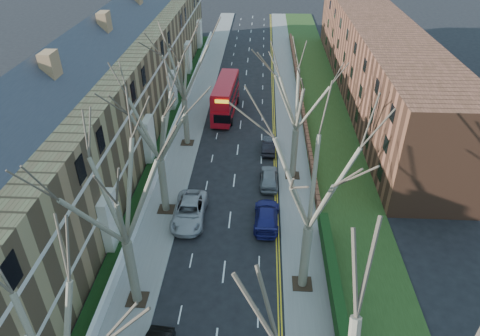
# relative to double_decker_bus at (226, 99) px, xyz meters

# --- Properties ---
(pavement_left) EXTENTS (3.00, 102.00, 0.12)m
(pavement_left) POSITION_rel_double_decker_bus_xyz_m (-3.96, 2.95, -1.99)
(pavement_left) COLOR slate
(pavement_left) RESTS_ON ground
(pavement_right) EXTENTS (3.00, 102.00, 0.12)m
(pavement_right) POSITION_rel_double_decker_bus_xyz_m (8.04, 2.95, -1.99)
(pavement_right) COLOR slate
(pavement_right) RESTS_ON ground
(terrace_left) EXTENTS (9.70, 78.00, 13.60)m
(terrace_left) POSITION_rel_double_decker_bus_xyz_m (-11.61, -5.05, 3.48)
(terrace_left) COLOR #8F6E49
(terrace_left) RESTS_ON ground
(flats_right) EXTENTS (13.97, 54.00, 10.00)m
(flats_right) POSITION_rel_double_decker_bus_xyz_m (19.50, 6.95, 2.93)
(flats_right) COLOR brown
(flats_right) RESTS_ON ground
(front_wall_left) EXTENTS (0.30, 78.00, 1.00)m
(front_wall_left) POSITION_rel_double_decker_bus_xyz_m (-5.61, -5.05, -1.43)
(front_wall_left) COLOR white
(front_wall_left) RESTS_ON ground
(grass_verge_right) EXTENTS (6.00, 102.00, 0.06)m
(grass_verge_right) POSITION_rel_double_decker_bus_xyz_m (12.54, 2.95, -1.90)
(grass_verge_right) COLOR #213814
(grass_verge_right) RESTS_ON ground
(tree_left_mid) EXTENTS (10.50, 10.50, 14.71)m
(tree_left_mid) POSITION_rel_double_decker_bus_xyz_m (-3.66, -30.05, 7.51)
(tree_left_mid) COLOR #635D46
(tree_left_mid) RESTS_ON ground
(tree_left_far) EXTENTS (10.15, 10.15, 14.22)m
(tree_left_far) POSITION_rel_double_decker_bus_xyz_m (-3.66, -20.05, 7.19)
(tree_left_far) COLOR #635D46
(tree_left_far) RESTS_ON ground
(tree_left_dist) EXTENTS (10.50, 10.50, 14.71)m
(tree_left_dist) POSITION_rel_double_decker_bus_xyz_m (-3.66, -8.05, 7.51)
(tree_left_dist) COLOR #635D46
(tree_left_dist) RESTS_ON ground
(tree_right_mid) EXTENTS (10.50, 10.50, 14.71)m
(tree_right_mid) POSITION_rel_double_decker_bus_xyz_m (7.74, -28.05, 7.51)
(tree_right_mid) COLOR #635D46
(tree_right_mid) RESTS_ON ground
(tree_right_far) EXTENTS (10.15, 10.15, 14.22)m
(tree_right_far) POSITION_rel_double_decker_bus_xyz_m (7.74, -14.05, 7.19)
(tree_right_far) COLOR #635D46
(tree_right_far) RESTS_ON ground
(double_decker_bus) EXTENTS (3.00, 10.04, 4.19)m
(double_decker_bus) POSITION_rel_double_decker_bus_xyz_m (0.00, 0.00, 0.00)
(double_decker_bus) COLOR #B10C18
(double_decker_bus) RESTS_ON ground
(car_left_far) EXTENTS (2.68, 5.78, 1.60)m
(car_left_far) POSITION_rel_double_decker_bus_xyz_m (-1.40, -21.10, -1.25)
(car_left_far) COLOR #A3A4A8
(car_left_far) RESTS_ON ground
(car_right_near) EXTENTS (2.20, 5.13, 1.47)m
(car_right_near) POSITION_rel_double_decker_bus_xyz_m (5.17, -21.29, -1.31)
(car_right_near) COLOR navy
(car_right_near) RESTS_ON ground
(car_right_mid) EXTENTS (1.79, 4.38, 1.49)m
(car_right_mid) POSITION_rel_double_decker_bus_xyz_m (5.42, -15.45, -1.31)
(car_right_mid) COLOR gray
(car_right_mid) RESTS_ON ground
(car_right_far) EXTENTS (1.63, 4.18, 1.36)m
(car_right_far) POSITION_rel_double_decker_bus_xyz_m (5.45, -9.09, -1.37)
(car_right_far) COLOR black
(car_right_far) RESTS_ON ground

